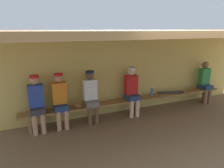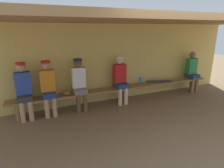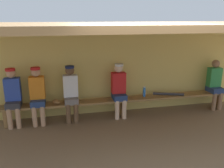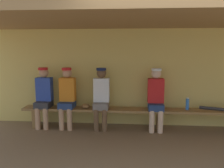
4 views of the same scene
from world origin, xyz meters
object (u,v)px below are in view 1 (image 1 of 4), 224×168
at_px(player_in_red, 36,101).
at_px(baseball_bat, 171,92).
at_px(baseball_glove_worn, 78,105).
at_px(player_with_sunglasses, 60,98).
at_px(bench, 134,101).
at_px(player_in_white, 91,94).
at_px(water_bottle_green, 152,92).
at_px(player_leftmost, 205,80).
at_px(player_near_post, 132,89).

height_order(player_in_red, baseball_bat, player_in_red).
bearing_deg(player_in_red, baseball_bat, -0.05).
xyz_separation_m(player_in_red, baseball_glove_worn, (0.95, -0.01, -0.24)).
bearing_deg(player_with_sunglasses, bench, -0.10).
bearing_deg(baseball_bat, player_in_white, -160.71).
bearing_deg(baseball_glove_worn, water_bottle_green, -116.32).
bearing_deg(player_leftmost, player_near_post, 179.99).
height_order(bench, baseball_glove_worn, baseball_glove_worn).
height_order(water_bottle_green, baseball_glove_worn, water_bottle_green).
relative_size(player_in_white, player_leftmost, 1.01).
xyz_separation_m(player_leftmost, baseball_bat, (-1.35, -0.00, -0.24)).
height_order(bench, player_in_red, player_in_red).
bearing_deg(player_near_post, bench, -2.61).
relative_size(bench, player_near_post, 4.46).
distance_m(player_in_red, water_bottle_green, 3.15).
bearing_deg(player_in_red, player_leftmost, -0.01).
xyz_separation_m(player_with_sunglasses, water_bottle_green, (2.62, 0.03, -0.16)).
height_order(bench, water_bottle_green, water_bottle_green).
bearing_deg(water_bottle_green, baseball_glove_worn, -178.90).
bearing_deg(bench, player_near_post, 177.39).
relative_size(bench, baseball_bat, 7.54).
relative_size(player_in_red, water_bottle_green, 5.13).
distance_m(player_near_post, water_bottle_green, 0.70).
xyz_separation_m(player_in_red, player_leftmost, (5.16, -0.00, -0.02)).
relative_size(player_near_post, water_bottle_green, 5.13).
bearing_deg(baseball_glove_worn, player_with_sunglasses, 61.20).
bearing_deg(player_with_sunglasses, baseball_bat, -0.06).
bearing_deg(player_in_white, baseball_bat, -0.08).
height_order(player_near_post, baseball_glove_worn, player_near_post).
bearing_deg(baseball_bat, baseball_glove_worn, -160.50).
distance_m(player_in_red, player_in_white, 1.29).
relative_size(bench, player_leftmost, 4.49).
height_order(bench, baseball_bat, baseball_bat).
relative_size(bench, water_bottle_green, 22.87).
xyz_separation_m(player_leftmost, baseball_glove_worn, (-4.21, -0.01, -0.22)).
height_order(water_bottle_green, baseball_bat, water_bottle_green).
distance_m(bench, baseball_glove_worn, 1.61).
bearing_deg(player_leftmost, water_bottle_green, 179.06).
height_order(bench, player_in_white, player_in_white).
bearing_deg(player_with_sunglasses, player_leftmost, -0.01).
xyz_separation_m(player_in_white, water_bottle_green, (1.86, 0.03, -0.16)).
bearing_deg(player_in_red, water_bottle_green, 0.59).
relative_size(player_in_white, baseball_glove_worn, 5.60).
xyz_separation_m(bench, water_bottle_green, (0.60, 0.04, 0.20)).
bearing_deg(bench, player_in_white, 179.84).
distance_m(player_with_sunglasses, baseball_glove_worn, 0.48).
relative_size(player_in_red, baseball_bat, 1.69).
height_order(player_with_sunglasses, baseball_glove_worn, player_with_sunglasses).
relative_size(player_with_sunglasses, baseball_bat, 1.69).
height_order(player_in_white, baseball_bat, player_in_white).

